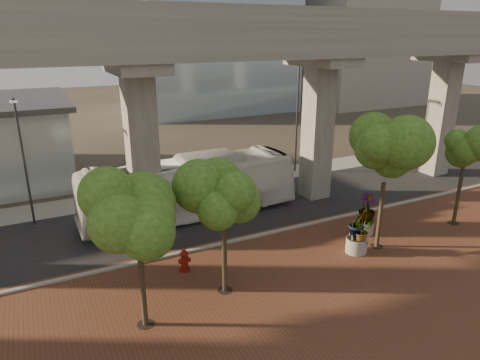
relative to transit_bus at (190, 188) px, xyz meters
name	(u,v)px	position (x,y,z in m)	size (l,w,h in m)	color
ground	(252,222)	(3.08, -2.46, -1.89)	(160.00, 160.00, 0.00)	#352E26
brick_plaza	(334,286)	(3.08, -10.46, -1.86)	(70.00, 13.00, 0.06)	brown
asphalt_road	(238,210)	(3.08, -0.46, -1.87)	(90.00, 8.00, 0.04)	black
curb_strip	(269,233)	(3.08, -4.46, -1.81)	(70.00, 0.25, 0.16)	gray
far_sidewalk	(207,185)	(3.08, 5.04, -1.86)	(90.00, 3.00, 0.06)	gray
transit_viaduct	(238,99)	(3.08, -0.46, 5.39)	(72.00, 5.60, 12.40)	#98978A
midrise_block	(357,27)	(41.08, 33.54, 10.11)	(18.00, 16.00, 24.00)	gray
transit_bus	(190,188)	(0.00, 0.00, 0.00)	(3.19, 13.60, 3.79)	white
parked_car	(416,150)	(23.34, 3.42, -1.12)	(1.64, 4.73, 1.55)	black
fire_hydrant	(184,260)	(-2.60, -6.16, -1.28)	(0.57, 0.52, 1.15)	maroon
planter_front	(361,232)	(6.24, -8.48, -0.64)	(1.79, 1.79, 1.96)	#ADA69C
planter_right	(367,210)	(8.08, -6.85, -0.39)	(2.23, 2.23, 2.39)	gray
planter_left	(358,226)	(6.08, -8.38, -0.30)	(2.30, 2.30, 2.53)	gray
street_tree_far_west	(136,211)	(-5.35, -9.36, 3.03)	(3.91, 3.91, 6.67)	#3F3424
street_tree_near_west	(224,206)	(-1.55, -8.59, 2.24)	(3.50, 3.50, 5.69)	#3F3424
street_tree_near_east	(387,159)	(7.56, -8.38, 3.09)	(4.38, 4.38, 6.94)	#3F3424
street_tree_far_east	(466,149)	(13.90, -8.16, 2.84)	(3.17, 3.17, 6.14)	#3F3424
streetlamp_west	(23,154)	(-8.97, 2.95, 2.59)	(0.38, 1.11, 7.67)	#313237
streetlamp_east	(298,109)	(11.08, 4.92, 3.40)	(0.45, 1.32, 9.08)	#2D2D32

